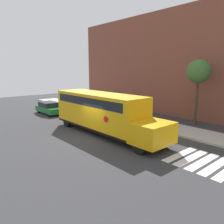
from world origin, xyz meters
name	(u,v)px	position (x,y,z in m)	size (l,w,h in m)	color
ground_plane	(93,137)	(0.00, 0.00, 0.00)	(60.00, 60.00, 0.00)	#333335
sidewalk_strip	(149,123)	(0.00, 6.50, 0.07)	(44.00, 3.00, 0.15)	#B2ADA3
building_backdrop	(189,64)	(0.00, 13.00, 5.63)	(32.00, 4.00, 11.26)	brown
crosswalk_stripes	(222,168)	(8.60, 2.00, 0.00)	(5.40, 3.20, 0.01)	white
school_bus	(102,111)	(-0.42, 1.29, 1.80)	(10.88, 2.57, 3.16)	#EAA80F
parked_car	(49,108)	(-10.56, 1.57, 0.67)	(4.05, 1.72, 1.34)	#196B2D
tree_near_sidewalk	(199,72)	(3.11, 9.29, 4.77)	(2.07, 2.07, 5.89)	#423323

